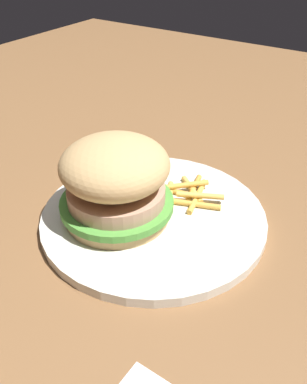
{
  "coord_description": "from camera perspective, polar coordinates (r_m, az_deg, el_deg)",
  "views": [
    {
      "loc": [
        -0.33,
        -0.2,
        0.31
      ],
      "look_at": [
        -0.01,
        0.02,
        0.04
      ],
      "focal_mm": 38.69,
      "sensor_mm": 36.0,
      "label": 1
    }
  ],
  "objects": [
    {
      "name": "sandwich",
      "position": [
        0.46,
        -5.26,
        1.59
      ],
      "size": [
        0.13,
        0.13,
        0.1
      ],
      "color": "tan",
      "rests_on": "plate"
    },
    {
      "name": "plate",
      "position": [
        0.5,
        0.0,
        -3.42
      ],
      "size": [
        0.27,
        0.27,
        0.01
      ],
      "primitive_type": "cylinder",
      "color": "silver",
      "rests_on": "ground_plane"
    },
    {
      "name": "fries_pile",
      "position": [
        0.52,
        4.7,
        -0.19
      ],
      "size": [
        0.09,
        0.09,
        0.01
      ],
      "color": "#E5B251",
      "rests_on": "plate"
    },
    {
      "name": "ground_plane",
      "position": [
        0.5,
        2.16,
        -4.12
      ],
      "size": [
        1.6,
        1.6,
        0.0
      ],
      "primitive_type": "plane",
      "color": "brown"
    }
  ]
}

